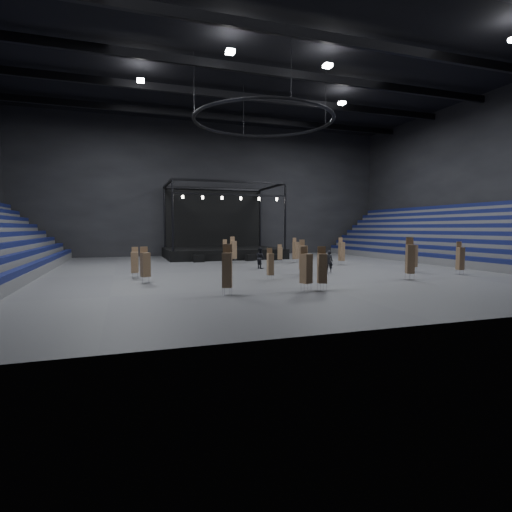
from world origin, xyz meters
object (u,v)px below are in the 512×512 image
object	(u,v)px
flight_case_right	(277,257)
chair_stack_5	(306,268)
chair_stack_6	(322,268)
chair_stack_10	(227,269)
flight_case_mid	(250,257)
chair_stack_1	(225,251)
flight_case_left	(199,259)
chair_stack_12	(135,262)
man_center	(329,261)
chair_stack_13	(342,251)
chair_stack_0	(296,250)
chair_stack_11	(233,249)
stage	(221,246)
chair_stack_2	(270,264)
crew_member	(260,258)
chair_stack_9	(460,258)
chair_stack_3	(410,258)
chair_stack_4	(280,253)
chair_stack_7	(413,255)
chair_stack_8	(145,264)

from	to	relation	value
flight_case_right	chair_stack_5	size ratio (longest dim) A/B	0.40
chair_stack_6	chair_stack_10	distance (m)	5.84
flight_case_mid	chair_stack_1	distance (m)	3.93
chair_stack_5	chair_stack_6	distance (m)	1.06
flight_case_left	chair_stack_12	distance (m)	14.19
flight_case_mid	flight_case_right	xyz separation A→B (m)	(3.16, -0.15, -0.02)
chair_stack_1	man_center	xyz separation A→B (m)	(6.13, -11.49, -0.35)
chair_stack_13	man_center	world-z (taller)	chair_stack_13
chair_stack_0	chair_stack_11	world-z (taller)	chair_stack_11
stage	chair_stack_2	xyz separation A→B (m)	(-1.79, -22.83, -0.28)
flight_case_right	crew_member	distance (m)	9.74
flight_case_right	chair_stack_9	size ratio (longest dim) A/B	0.40
chair_stack_9	flight_case_mid	bearing A→B (deg)	129.62
chair_stack_9	chair_stack_10	world-z (taller)	chair_stack_10
chair_stack_6	chair_stack_12	size ratio (longest dim) A/B	1.13
chair_stack_3	chair_stack_5	xyz separation A→B (m)	(-9.40, -2.42, -0.17)
chair_stack_4	chair_stack_10	world-z (taller)	chair_stack_10
flight_case_left	chair_stack_13	xyz separation A→B (m)	(13.21, -7.56, 1.00)
chair_stack_10	chair_stack_9	bearing A→B (deg)	30.29
chair_stack_11	crew_member	bearing A→B (deg)	-96.52
chair_stack_9	chair_stack_10	bearing A→B (deg)	-163.13
chair_stack_6	chair_stack_9	world-z (taller)	chair_stack_9
crew_member	chair_stack_1	bearing A→B (deg)	2.07
chair_stack_1	chair_stack_10	xyz separation A→B (m)	(-4.82, -20.00, 0.17)
chair_stack_1	chair_stack_6	bearing A→B (deg)	-74.73
chair_stack_4	chair_stack_5	xyz separation A→B (m)	(-5.63, -18.22, 0.32)
stage	chair_stack_7	bearing A→B (deg)	-62.07
chair_stack_6	chair_stack_13	bearing A→B (deg)	70.98
stage	chair_stack_8	world-z (taller)	stage
stage	chair_stack_1	bearing A→B (deg)	-100.39
flight_case_mid	chair_stack_2	size ratio (longest dim) A/B	0.49
chair_stack_5	man_center	bearing A→B (deg)	32.97
chair_stack_13	flight_case_mid	bearing A→B (deg)	126.15
flight_case_right	chair_stack_10	xyz separation A→B (m)	(-11.38, -21.63, 1.09)
chair_stack_11	chair_stack_3	bearing A→B (deg)	-77.37
chair_stack_1	chair_stack_12	bearing A→B (deg)	-119.53
chair_stack_2	chair_stack_9	world-z (taller)	chair_stack_9
flight_case_right	chair_stack_3	xyz separation A→B (m)	(2.80, -19.21, 1.19)
chair_stack_3	chair_stack_6	distance (m)	8.68
flight_case_right	chair_stack_13	size ratio (longest dim) A/B	0.38
chair_stack_2	chair_stack_10	world-z (taller)	chair_stack_10
chair_stack_5	chair_stack_4	bearing A→B (deg)	51.76
chair_stack_3	chair_stack_4	size ratio (longest dim) A/B	1.55
chair_stack_4	chair_stack_10	distance (m)	20.99
chair_stack_4	man_center	bearing A→B (deg)	-77.48
chair_stack_10	flight_case_right	bearing A→B (deg)	82.12
chair_stack_0	chair_stack_4	size ratio (longest dim) A/B	1.36
flight_case_left	chair_stack_7	size ratio (longest dim) A/B	0.44
chair_stack_9	chair_stack_11	size ratio (longest dim) A/B	0.94
chair_stack_2	crew_member	world-z (taller)	chair_stack_2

